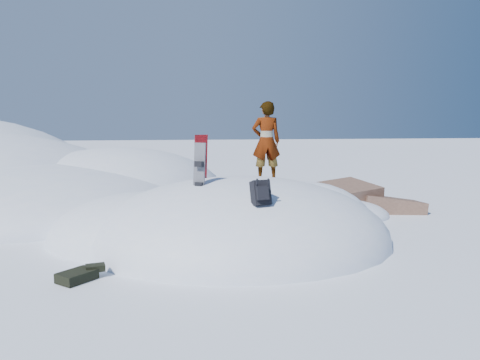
{
  "coord_description": "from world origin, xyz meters",
  "views": [
    {
      "loc": [
        -1.59,
        -10.45,
        2.76
      ],
      "look_at": [
        0.06,
        0.3,
        1.4
      ],
      "focal_mm": 35.0,
      "sensor_mm": 36.0,
      "label": 1
    }
  ],
  "objects": [
    {
      "name": "ground",
      "position": [
        0.0,
        0.0,
        0.0
      ],
      "size": [
        120.0,
        120.0,
        0.0
      ],
      "primitive_type": "plane",
      "color": "white",
      "rests_on": "ground"
    },
    {
      "name": "snow_mound",
      "position": [
        -0.17,
        0.24,
        0.0
      ],
      "size": [
        8.0,
        6.0,
        3.0
      ],
      "color": "white",
      "rests_on": "ground"
    },
    {
      "name": "backpack",
      "position": [
        0.14,
        -1.79,
        1.41
      ],
      "size": [
        0.41,
        0.46,
        0.57
      ],
      "rotation": [
        0.0,
        0.0,
        0.22
      ],
      "color": "black",
      "rests_on": "snow_mound"
    },
    {
      "name": "snowboard_dark",
      "position": [
        -0.96,
        -0.54,
        1.59
      ],
      "size": [
        0.32,
        0.31,
        1.49
      ],
      "rotation": [
        0.0,
        0.0,
        -0.67
      ],
      "color": "black",
      "rests_on": "snow_mound"
    },
    {
      "name": "person",
      "position": [
        0.83,
        1.01,
        2.27
      ],
      "size": [
        0.73,
        0.49,
        1.97
      ],
      "primitive_type": "imported",
      "rotation": [
        0.0,
        0.0,
        3.12
      ],
      "color": "slate",
      "rests_on": "snow_mound"
    },
    {
      "name": "gear_pile",
      "position": [
        -3.16,
        -2.23,
        0.11
      ],
      "size": [
        0.84,
        0.74,
        0.22
      ],
      "rotation": [
        0.0,
        0.0,
        0.83
      ],
      "color": "black",
      "rests_on": "ground"
    },
    {
      "name": "snowboard_red",
      "position": [
        -0.86,
        0.45,
        1.63
      ],
      "size": [
        0.36,
        0.3,
        1.71
      ],
      "rotation": [
        0.0,
        0.0,
        0.35
      ],
      "color": "red",
      "rests_on": "snow_mound"
    },
    {
      "name": "rock_outcrop",
      "position": [
        3.72,
        3.01,
        0.01
      ],
      "size": [
        4.68,
        4.41,
        1.68
      ],
      "color": "brown",
      "rests_on": "ground"
    }
  ]
}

